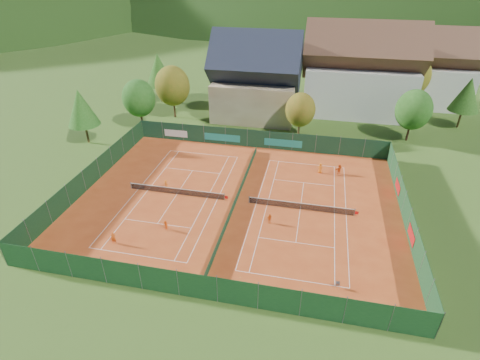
% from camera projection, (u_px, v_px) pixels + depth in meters
% --- Properties ---
extents(ground, '(600.00, 600.00, 0.00)m').
position_uv_depth(ground, '(237.00, 202.00, 47.35)').
color(ground, '#33551A').
rests_on(ground, ground).
extents(clay_pad, '(40.00, 32.00, 0.01)m').
position_uv_depth(clay_pad, '(237.00, 201.00, 47.33)').
color(clay_pad, '#B4421A').
rests_on(clay_pad, ground).
extents(court_markings_left, '(11.03, 23.83, 0.00)m').
position_uv_depth(court_markings_left, '(177.00, 194.00, 48.77)').
color(court_markings_left, white).
rests_on(court_markings_left, ground).
extents(court_markings_right, '(11.03, 23.83, 0.00)m').
position_uv_depth(court_markings_right, '(300.00, 209.00, 45.89)').
color(court_markings_right, white).
rests_on(court_markings_right, ground).
extents(tennis_net_left, '(13.30, 0.10, 1.02)m').
position_uv_depth(tennis_net_left, '(178.00, 191.00, 48.49)').
color(tennis_net_left, '#59595B').
rests_on(tennis_net_left, ground).
extents(tennis_net_right, '(13.30, 0.10, 1.02)m').
position_uv_depth(tennis_net_right, '(302.00, 206.00, 45.60)').
color(tennis_net_right, '#59595B').
rests_on(tennis_net_right, ground).
extents(court_divider, '(0.03, 28.80, 1.00)m').
position_uv_depth(court_divider, '(237.00, 198.00, 47.08)').
color(court_divider, '#133620').
rests_on(court_divider, ground).
extents(fence_north, '(40.00, 0.10, 3.00)m').
position_uv_depth(fence_north, '(256.00, 139.00, 60.09)').
color(fence_north, '#133621').
rests_on(fence_north, ground).
extents(fence_south, '(40.00, 0.04, 3.00)m').
position_uv_depth(fence_south, '(197.00, 287.00, 33.14)').
color(fence_south, '#163D1D').
rests_on(fence_south, ground).
extents(fence_west, '(0.04, 32.00, 3.00)m').
position_uv_depth(fence_west, '(91.00, 175.00, 50.18)').
color(fence_west, '#13351A').
rests_on(fence_west, ground).
extents(fence_east, '(0.09, 32.00, 3.00)m').
position_uv_depth(fence_east, '(406.00, 211.00, 43.01)').
color(fence_east, '#15391C').
rests_on(fence_east, ground).
extents(chalet, '(16.20, 12.00, 16.00)m').
position_uv_depth(chalet, '(256.00, 82.00, 69.66)').
color(chalet, '#CAB58F').
rests_on(chalet, ground).
extents(hotel_block_a, '(21.60, 11.00, 17.25)m').
position_uv_depth(hotel_block_a, '(360.00, 75.00, 70.88)').
color(hotel_block_a, silver).
rests_on(hotel_block_a, ground).
extents(hotel_block_b, '(17.28, 10.00, 15.50)m').
position_uv_depth(hotel_block_b, '(429.00, 72.00, 75.45)').
color(hotel_block_b, silver).
rests_on(hotel_block_b, ground).
extents(tree_west_front, '(5.72, 5.72, 8.69)m').
position_uv_depth(tree_west_front, '(139.00, 98.00, 65.33)').
color(tree_west_front, '#452B18').
rests_on(tree_west_front, ground).
extents(tree_west_mid, '(6.44, 6.44, 9.78)m').
position_uv_depth(tree_west_mid, '(172.00, 86.00, 69.29)').
color(tree_west_mid, '#4C311B').
rests_on(tree_west_mid, ground).
extents(tree_west_back, '(5.60, 5.60, 10.00)m').
position_uv_depth(tree_west_back, '(159.00, 70.00, 76.75)').
color(tree_west_back, '#4A2A1A').
rests_on(tree_west_back, ground).
extents(tree_center, '(5.01, 5.01, 7.60)m').
position_uv_depth(tree_center, '(300.00, 110.00, 62.30)').
color(tree_center, '#4A301A').
rests_on(tree_center, ground).
extents(tree_east_front, '(5.72, 5.72, 8.69)m').
position_uv_depth(tree_east_front, '(414.00, 110.00, 60.38)').
color(tree_east_front, '#4B2B1A').
rests_on(tree_east_front, ground).
extents(tree_east_mid, '(5.04, 5.04, 9.00)m').
position_uv_depth(tree_east_mid, '(467.00, 95.00, 64.95)').
color(tree_east_mid, '#4D361B').
rests_on(tree_east_mid, ground).
extents(tree_west_side, '(5.04, 5.04, 9.00)m').
position_uv_depth(tree_west_side, '(81.00, 108.00, 59.35)').
color(tree_west_side, '#453018').
rests_on(tree_west_side, ground).
extents(tree_east_back, '(7.15, 7.15, 10.86)m').
position_uv_depth(tree_east_back, '(411.00, 76.00, 72.76)').
color(tree_east_back, '#472A19').
rests_on(tree_east_back, ground).
extents(mountain_backdrop, '(820.00, 530.00, 242.00)m').
position_uv_depth(mountain_backdrop, '(351.00, 68.00, 258.47)').
color(mountain_backdrop, black).
rests_on(mountain_backdrop, ground).
extents(ball_hopper, '(0.34, 0.34, 0.80)m').
position_uv_depth(ball_hopper, '(338.00, 284.00, 34.68)').
color(ball_hopper, slate).
rests_on(ball_hopper, ground).
extents(loose_ball_0, '(0.07, 0.07, 0.07)m').
position_uv_depth(loose_ball_0, '(160.00, 216.00, 44.66)').
color(loose_ball_0, '#CCD833').
rests_on(loose_ball_0, ground).
extents(loose_ball_1, '(0.07, 0.07, 0.07)m').
position_uv_depth(loose_ball_1, '(240.00, 277.00, 36.08)').
color(loose_ball_1, '#CCD833').
rests_on(loose_ball_1, ground).
extents(loose_ball_2, '(0.07, 0.07, 0.07)m').
position_uv_depth(loose_ball_2, '(242.00, 190.00, 49.60)').
color(loose_ball_2, '#CCD833').
rests_on(loose_ball_2, ground).
extents(player_left_near, '(0.62, 0.52, 1.45)m').
position_uv_depth(player_left_near, '(113.00, 238.00, 40.07)').
color(player_left_near, '#D25112').
rests_on(player_left_near, ground).
extents(player_left_mid, '(0.75, 0.73, 1.23)m').
position_uv_depth(player_left_mid, '(166.00, 226.00, 42.09)').
color(player_left_mid, orange).
rests_on(player_left_mid, ground).
extents(player_left_far, '(0.79, 0.49, 1.19)m').
position_uv_depth(player_left_far, '(166.00, 184.00, 49.83)').
color(player_left_far, orange).
rests_on(player_left_far, ground).
extents(player_right_near, '(0.79, 0.67, 1.27)m').
position_uv_depth(player_right_near, '(269.00, 218.00, 43.21)').
color(player_right_near, '#DC5B13').
rests_on(player_right_near, ground).
extents(player_right_far_a, '(0.79, 0.56, 1.53)m').
position_uv_depth(player_right_far_a, '(320.00, 168.00, 53.23)').
color(player_right_far_a, orange).
rests_on(player_right_far_a, ground).
extents(player_right_far_b, '(1.32, 1.29, 1.51)m').
position_uv_depth(player_right_far_b, '(339.00, 169.00, 53.02)').
color(player_right_far_b, '#DA4B13').
rests_on(player_right_far_b, ground).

